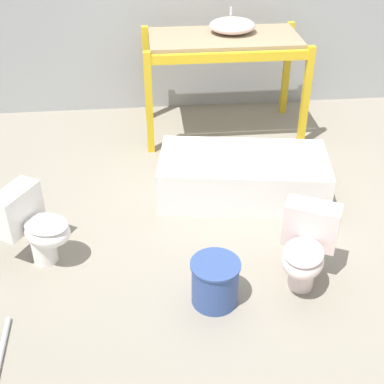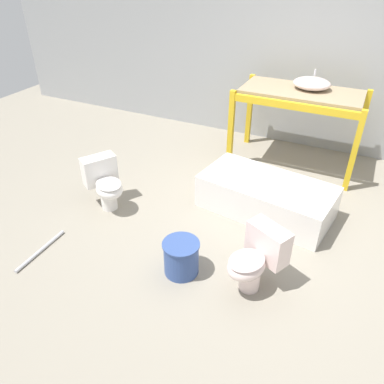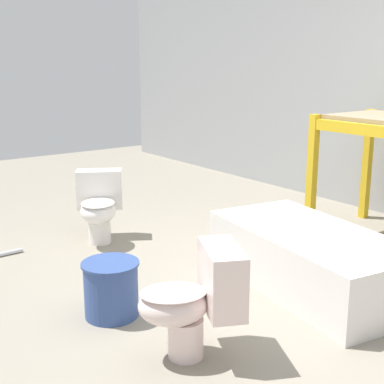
# 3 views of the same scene
# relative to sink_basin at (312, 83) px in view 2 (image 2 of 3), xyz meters

# --- Properties ---
(ground_plane) EXTENTS (12.00, 12.00, 0.00)m
(ground_plane) POSITION_rel_sink_basin_xyz_m (-0.15, -1.65, -1.14)
(ground_plane) COLOR gray
(warehouse_wall_rear) EXTENTS (10.80, 0.08, 3.20)m
(warehouse_wall_rear) POSITION_rel_sink_basin_xyz_m (-0.15, 0.64, 0.46)
(warehouse_wall_rear) COLOR #9EA0A3
(warehouse_wall_rear) RESTS_ON ground_plane
(shelving_rack) EXTENTS (1.66, 0.87, 1.07)m
(shelving_rack) POSITION_rel_sink_basin_xyz_m (-0.09, -0.09, -0.25)
(shelving_rack) COLOR gold
(shelving_rack) RESTS_ON ground_plane
(sink_basin) EXTENTS (0.47, 0.42, 0.23)m
(sink_basin) POSITION_rel_sink_basin_xyz_m (0.00, 0.00, 0.00)
(sink_basin) COLOR silver
(sink_basin) RESTS_ON shelving_rack
(bathtub_main) EXTENTS (1.58, 0.95, 0.40)m
(bathtub_main) POSITION_rel_sink_basin_xyz_m (-0.09, -1.40, -0.91)
(bathtub_main) COLOR white
(bathtub_main) RESTS_ON ground_plane
(toilet_near) EXTENTS (0.63, 0.56, 0.60)m
(toilet_near) POSITION_rel_sink_basin_xyz_m (-1.81, -2.11, -0.81)
(toilet_near) COLOR white
(toilet_near) RESTS_ON ground_plane
(toilet_far) EXTENTS (0.54, 0.63, 0.60)m
(toilet_far) POSITION_rel_sink_basin_xyz_m (0.15, -2.57, -0.81)
(toilet_far) COLOR silver
(toilet_far) RESTS_ON ground_plane
(bucket_white) EXTENTS (0.35, 0.35, 0.35)m
(bucket_white) POSITION_rel_sink_basin_xyz_m (-0.52, -2.70, -0.96)
(bucket_white) COLOR #334C8C
(bucket_white) RESTS_ON ground_plane
(loose_pipe) EXTENTS (0.05, 0.67, 0.04)m
(loose_pipe) POSITION_rel_sink_basin_xyz_m (-1.94, -3.09, -1.12)
(loose_pipe) COLOR #B7B7BC
(loose_pipe) RESTS_ON ground_plane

